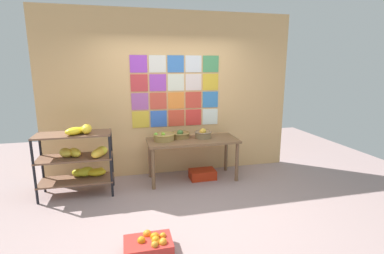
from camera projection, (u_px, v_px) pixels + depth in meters
The scene contains 9 objects.
ground at pixel (192, 209), 3.98m from camera, with size 9.01×9.01×0.00m, color gray.
back_wall_with_art at pixel (172, 95), 5.13m from camera, with size 4.51×0.07×2.92m.
banana_shelf_unit at pixel (81, 156), 4.36m from camera, with size 1.09×0.54×1.12m.
display_table at pixel (193, 144), 4.93m from camera, with size 1.56×0.66×0.73m.
fruit_basket_back_left at pixel (180, 134), 5.02m from camera, with size 0.35×0.35×0.15m.
fruit_basket_back_right at pixel (203, 134), 5.00m from camera, with size 0.30×0.30×0.18m.
fruit_basket_right at pixel (164, 137), 4.83m from camera, with size 0.37×0.37×0.15m.
produce_crate_under_table at pixel (202, 174), 5.06m from camera, with size 0.45×0.30×0.16m, color #B3280F.
orange_crate_foreground at pixel (149, 245), 3.04m from camera, with size 0.51×0.34×0.21m.
Camera 1 is at (-0.85, -3.55, 1.97)m, focal length 26.59 mm.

